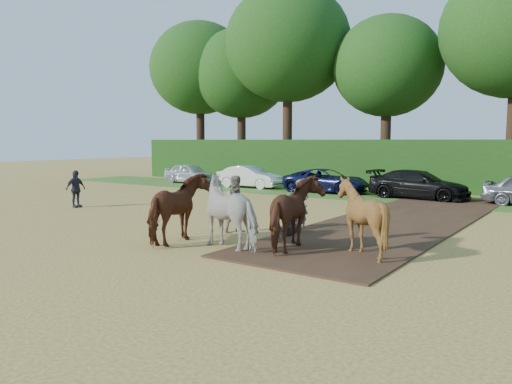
% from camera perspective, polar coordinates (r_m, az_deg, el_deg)
% --- Properties ---
extents(ground, '(120.00, 120.00, 0.00)m').
position_cam_1_polar(ground, '(13.55, 0.31, -6.69)').
color(ground, gold).
rests_on(ground, ground).
extents(earth_strip, '(4.50, 17.00, 0.05)m').
position_cam_1_polar(earth_strip, '(19.08, 16.23, -3.15)').
color(earth_strip, '#472D1C').
rests_on(earth_strip, ground).
extents(grass_verge, '(50.00, 5.00, 0.03)m').
position_cam_1_polar(grass_verge, '(26.15, 18.10, -0.82)').
color(grass_verge, '#38601E').
rests_on(grass_verge, ground).
extents(hedgerow, '(46.00, 1.60, 3.00)m').
position_cam_1_polar(hedgerow, '(30.35, 20.69, 2.80)').
color(hedgerow, '#14380F').
rests_on(hedgerow, ground).
extents(spectator_near, '(1.06, 1.13, 1.84)m').
position_cam_1_polar(spectator_near, '(16.01, -2.18, -1.40)').
color(spectator_near, '#B1AA8B').
rests_on(spectator_near, ground).
extents(spectator_far, '(0.42, 0.97, 1.64)m').
position_cam_1_polar(spectator_far, '(23.39, -19.92, 0.34)').
color(spectator_far, '#272934').
rests_on(spectator_far, ground).
extents(plough_team, '(6.70, 5.46, 2.00)m').
position_cam_1_polar(plough_team, '(13.66, 1.24, -2.36)').
color(plough_team, maroon).
rests_on(plough_team, ground).
extents(parked_cars, '(35.95, 2.67, 1.48)m').
position_cam_1_polar(parked_cars, '(26.05, 21.44, 0.57)').
color(parked_cars, silver).
rests_on(parked_cars, ground).
extents(treeline, '(48.70, 10.60, 14.21)m').
position_cam_1_polar(treeline, '(34.36, 19.72, 15.68)').
color(treeline, '#382616').
rests_on(treeline, ground).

